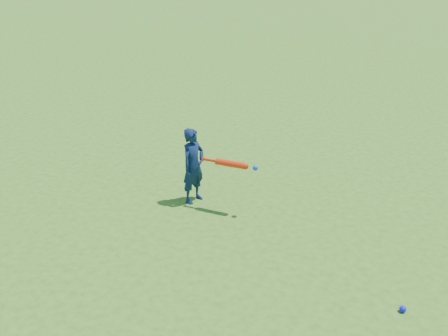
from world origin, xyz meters
name	(u,v)px	position (x,y,z in m)	size (l,w,h in m)	color
ground	(227,208)	(0.00, 0.00, 0.00)	(80.00, 80.00, 0.00)	#316417
child	(193,166)	(-0.57, -0.02, 0.58)	(0.43, 0.28, 1.17)	#0D1D3F
ground_ball_blue	(403,309)	(2.75, -1.13, 0.04)	(0.07, 0.07, 0.07)	#0D15EC
bat_swing	(233,164)	(0.10, -0.01, 0.75)	(0.85, 0.15, 0.10)	red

